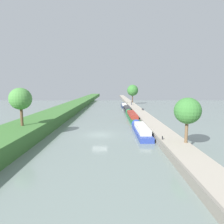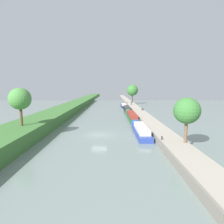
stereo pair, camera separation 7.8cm
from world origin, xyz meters
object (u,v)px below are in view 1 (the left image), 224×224
Objects in this scene: narrowboat_black at (127,109)px; mooring_bollard_near at (162,138)px; narrowboat_blue at (141,129)px; narrowboat_navy at (124,105)px; mooring_bollard_far at (127,103)px; park_bench at (143,109)px; narrowboat_green at (131,115)px; person_walking at (131,103)px.

narrowboat_black reaches higher than mooring_bollard_near.
narrowboat_blue is 0.96× the size of narrowboat_black.
narrowboat_black is at bearing -89.16° from narrowboat_navy.
mooring_bollard_far is (1.74, 19.34, 0.49)m from narrowboat_black.
mooring_bollard_near is 0.30× the size of park_bench.
narrowboat_navy is 25.69× the size of mooring_bollard_near.
narrowboat_green is at bearing 94.28° from mooring_bollard_near.
narrowboat_black is at bearing 92.61° from mooring_bollard_near.
narrowboat_green is 37.71× the size of mooring_bollard_near.
person_walking is 16.32m from park_bench.
narrowboat_green is 10.16m from park_bench.
park_bench is at bearing 85.34° from mooring_bollard_near.
narrowboat_green is 1.47× the size of narrowboat_navy.
mooring_bollard_near is at bearing -87.39° from narrowboat_black.
narrowboat_green is (0.10, 16.06, -0.00)m from narrowboat_blue.
mooring_bollard_far is 0.30× the size of park_bench.
narrowboat_navy is 5.69m from mooring_bollard_far.
narrowboat_green is 23.24m from mooring_bollard_near.
park_bench is (4.37, 9.15, 0.60)m from narrowboat_green.
person_walking is (2.59, 10.53, 1.13)m from narrowboat_black.
narrowboat_green is at bearing -115.52° from park_bench.
person_walking is 3.69× the size of mooring_bollard_far.
mooring_bollard_far is at bearing 95.53° from person_walking.
narrowboat_green reaches higher than mooring_bollard_far.
narrowboat_green is at bearing -92.91° from mooring_bollard_far.
mooring_bollard_near is (-0.85, -48.53, -0.65)m from person_walking.
mooring_bollard_near is (1.74, -38.00, 0.49)m from narrowboat_black.
mooring_bollard_far is (1.73, 34.17, 0.48)m from narrowboat_green.
person_walking is at bearing 96.26° from park_bench.
narrowboat_navy is 25.69× the size of mooring_bollard_far.
mooring_bollard_far is at bearing 96.01° from park_bench.
narrowboat_green reaches higher than narrowboat_black.
narrowboat_green is 1.32× the size of narrowboat_black.
narrowboat_black is 19.42m from mooring_bollard_far.
narrowboat_black is 38.04m from mooring_bollard_near.
park_bench is at bearing -83.99° from mooring_bollard_far.
mooring_bollard_far is at bearing 90.00° from mooring_bollard_near.
narrowboat_blue is at bearing -90.18° from narrowboat_black.
narrowboat_navy is (-0.21, 28.86, -0.14)m from narrowboat_green.
park_bench is (4.37, -5.68, 0.61)m from narrowboat_black.
narrowboat_green reaches higher than park_bench.
person_walking reaches higher than narrowboat_green.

